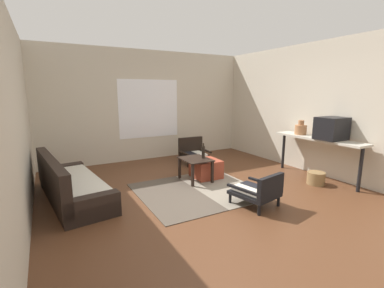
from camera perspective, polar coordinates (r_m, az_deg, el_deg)
ground_plane at (r=4.51m, az=4.74°, el=-11.19°), size 7.80×7.80×0.00m
far_wall_with_window at (r=6.94m, az=-9.26°, el=7.99°), size 5.60×0.13×2.70m
side_wall_right at (r=6.26m, az=24.25°, el=6.85°), size 0.12×6.60×2.70m
side_wall_left at (r=3.80m, az=-33.78°, el=3.81°), size 0.12×6.60×2.70m
area_rug at (r=4.77m, az=1.26°, el=-9.84°), size 2.01×1.82×0.01m
couch at (r=4.75m, az=-24.42°, el=-8.20°), size 1.01×2.15×0.71m
coffee_table at (r=5.17m, az=0.75°, el=-4.10°), size 0.50×0.62×0.44m
armchair_by_window at (r=6.51m, az=0.26°, el=-1.64°), size 0.66×0.56×0.60m
armchair_striped_foreground at (r=4.21m, az=13.89°, el=-9.51°), size 0.67×0.72×0.53m
ottoman_orange at (r=5.42m, az=2.97°, el=-5.26°), size 0.53×0.53×0.36m
console_shelf at (r=5.80m, az=25.16°, el=0.42°), size 0.41×1.82×0.83m
crt_television at (r=5.62m, az=27.43°, el=2.95°), size 0.50×0.43×0.42m
clay_vase at (r=6.03m, az=22.03°, el=2.95°), size 0.24×0.24×0.30m
glass_bottle at (r=5.16m, az=2.40°, el=-1.67°), size 0.06×0.06×0.29m
wicker_basket at (r=5.56m, az=24.77°, el=-6.58°), size 0.32×0.32×0.23m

